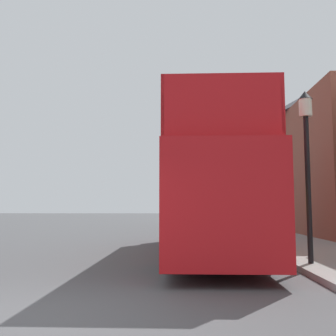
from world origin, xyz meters
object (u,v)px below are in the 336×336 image
object	(u,v)px
lamp_post_nearest	(307,142)
tour_bus	(208,196)
parked_car_ahead_of_bus	(212,223)
lamp_post_second	(249,162)

from	to	relation	value
lamp_post_nearest	tour_bus	bearing A→B (deg)	127.93
lamp_post_nearest	parked_car_ahead_of_bus	bearing A→B (deg)	98.26
tour_bus	parked_car_ahead_of_bus	distance (m)	8.03
tour_bus	parked_car_ahead_of_bus	size ratio (longest dim) A/B	2.41
lamp_post_second	parked_car_ahead_of_bus	bearing A→B (deg)	120.52
parked_car_ahead_of_bus	lamp_post_second	world-z (taller)	lamp_post_second
lamp_post_nearest	lamp_post_second	xyz separation A→B (m)	(-0.04, 8.28, 0.45)
tour_bus	lamp_post_nearest	size ratio (longest dim) A/B	2.51
parked_car_ahead_of_bus	lamp_post_second	distance (m)	4.21
lamp_post_nearest	lamp_post_second	distance (m)	8.29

